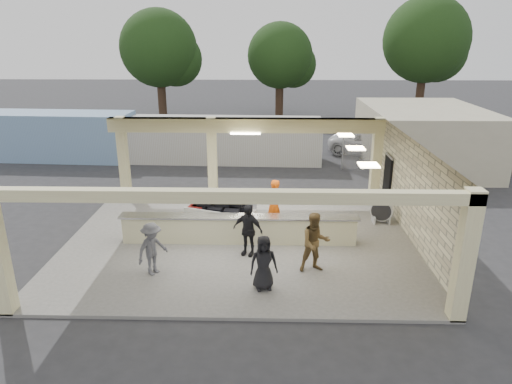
{
  "coord_description": "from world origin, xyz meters",
  "views": [
    {
      "loc": [
        0.94,
        -14.91,
        6.95
      ],
      "look_at": [
        0.55,
        1.0,
        1.42
      ],
      "focal_mm": 32.0,
      "sensor_mm": 36.0,
      "label": 1
    }
  ],
  "objects_px": {
    "baggage_counter": "(239,229)",
    "container_blue": "(43,136)",
    "luggage_cart": "(220,208)",
    "container_white": "(220,140)",
    "passenger_a": "(315,243)",
    "passenger_b": "(248,230)",
    "drum_fan": "(382,210)",
    "car_dark": "(367,132)",
    "baggage_handler": "(274,204)",
    "car_white_b": "(453,136)",
    "passenger_c": "(152,249)",
    "car_white_a": "(372,144)",
    "passenger_d": "(264,263)"
  },
  "relations": [
    {
      "from": "passenger_a",
      "to": "car_white_a",
      "type": "relative_size",
      "value": 0.38
    },
    {
      "from": "passenger_a",
      "to": "passenger_b",
      "type": "distance_m",
      "value": 2.31
    },
    {
      "from": "passenger_a",
      "to": "container_white",
      "type": "height_order",
      "value": "container_white"
    },
    {
      "from": "car_white_a",
      "to": "container_blue",
      "type": "height_order",
      "value": "container_blue"
    },
    {
      "from": "passenger_a",
      "to": "luggage_cart",
      "type": "bearing_deg",
      "value": 123.09
    },
    {
      "from": "luggage_cart",
      "to": "baggage_handler",
      "type": "xyz_separation_m",
      "value": [
        1.98,
        -0.09,
        0.2
      ]
    },
    {
      "from": "car_white_b",
      "to": "car_dark",
      "type": "relative_size",
      "value": 1.06
    },
    {
      "from": "baggage_counter",
      "to": "drum_fan",
      "type": "xyz_separation_m",
      "value": [
        5.33,
        1.85,
        0.01
      ]
    },
    {
      "from": "passenger_c",
      "to": "passenger_d",
      "type": "height_order",
      "value": "passenger_c"
    },
    {
      "from": "car_white_b",
      "to": "car_dark",
      "type": "height_order",
      "value": "car_white_b"
    },
    {
      "from": "car_dark",
      "to": "container_white",
      "type": "relative_size",
      "value": 0.37
    },
    {
      "from": "baggage_handler",
      "to": "container_white",
      "type": "height_order",
      "value": "container_white"
    },
    {
      "from": "drum_fan",
      "to": "container_white",
      "type": "xyz_separation_m",
      "value": [
        -7.07,
        9.18,
        0.64
      ]
    },
    {
      "from": "luggage_cart",
      "to": "passenger_d",
      "type": "xyz_separation_m",
      "value": [
        1.64,
        -4.37,
        0.07
      ]
    },
    {
      "from": "luggage_cart",
      "to": "baggage_handler",
      "type": "height_order",
      "value": "baggage_handler"
    },
    {
      "from": "passenger_a",
      "to": "car_white_a",
      "type": "distance_m",
      "value": 15.35
    },
    {
      "from": "passenger_a",
      "to": "container_white",
      "type": "xyz_separation_m",
      "value": [
        -4.14,
        13.0,
        0.2
      ]
    },
    {
      "from": "luggage_cart",
      "to": "car_white_a",
      "type": "height_order",
      "value": "luggage_cart"
    },
    {
      "from": "car_dark",
      "to": "container_blue",
      "type": "relative_size",
      "value": 0.41
    },
    {
      "from": "drum_fan",
      "to": "baggage_counter",
      "type": "bearing_deg",
      "value": -137.55
    },
    {
      "from": "luggage_cart",
      "to": "container_white",
      "type": "height_order",
      "value": "container_white"
    },
    {
      "from": "container_white",
      "to": "container_blue",
      "type": "xyz_separation_m",
      "value": [
        -10.37,
        0.34,
        0.12
      ]
    },
    {
      "from": "baggage_handler",
      "to": "car_white_a",
      "type": "distance_m",
      "value": 12.86
    },
    {
      "from": "drum_fan",
      "to": "car_dark",
      "type": "xyz_separation_m",
      "value": [
        2.38,
        14.34,
        0.11
      ]
    },
    {
      "from": "baggage_handler",
      "to": "car_white_b",
      "type": "relative_size",
      "value": 0.42
    },
    {
      "from": "baggage_handler",
      "to": "container_white",
      "type": "xyz_separation_m",
      "value": [
        -2.94,
        9.79,
        0.2
      ]
    },
    {
      "from": "passenger_b",
      "to": "passenger_c",
      "type": "height_order",
      "value": "passenger_b"
    },
    {
      "from": "car_white_a",
      "to": "container_blue",
      "type": "xyz_separation_m",
      "value": [
        -19.36,
        -1.23,
        0.65
      ]
    },
    {
      "from": "baggage_counter",
      "to": "passenger_b",
      "type": "distance_m",
      "value": 1.06
    },
    {
      "from": "passenger_d",
      "to": "car_dark",
      "type": "xyz_separation_m",
      "value": [
        6.84,
        19.23,
        -0.2
      ]
    },
    {
      "from": "luggage_cart",
      "to": "passenger_b",
      "type": "relative_size",
      "value": 1.54
    },
    {
      "from": "drum_fan",
      "to": "car_dark",
      "type": "height_order",
      "value": "car_dark"
    },
    {
      "from": "passenger_c",
      "to": "car_white_a",
      "type": "relative_size",
      "value": 0.33
    },
    {
      "from": "car_dark",
      "to": "container_white",
      "type": "xyz_separation_m",
      "value": [
        -9.44,
        -5.16,
        0.53
      ]
    },
    {
      "from": "drum_fan",
      "to": "passenger_c",
      "type": "xyz_separation_m",
      "value": [
        -7.78,
        -4.12,
        0.32
      ]
    },
    {
      "from": "drum_fan",
      "to": "container_blue",
      "type": "distance_m",
      "value": 19.88
    },
    {
      "from": "container_white",
      "to": "passenger_c",
      "type": "bearing_deg",
      "value": -91.17
    },
    {
      "from": "passenger_a",
      "to": "container_white",
      "type": "relative_size",
      "value": 0.16
    },
    {
      "from": "luggage_cart",
      "to": "passenger_c",
      "type": "relative_size",
      "value": 1.62
    },
    {
      "from": "drum_fan",
      "to": "passenger_d",
      "type": "xyz_separation_m",
      "value": [
        -4.46,
        -4.89,
        0.3
      ]
    },
    {
      "from": "drum_fan",
      "to": "car_white_b",
      "type": "relative_size",
      "value": 0.21
    },
    {
      "from": "luggage_cart",
      "to": "car_white_b",
      "type": "height_order",
      "value": "luggage_cart"
    },
    {
      "from": "passenger_d",
      "to": "car_white_b",
      "type": "bearing_deg",
      "value": 44.37
    },
    {
      "from": "drum_fan",
      "to": "container_blue",
      "type": "relative_size",
      "value": 0.09
    },
    {
      "from": "luggage_cart",
      "to": "passenger_d",
      "type": "relative_size",
      "value": 1.65
    },
    {
      "from": "car_dark",
      "to": "container_white",
      "type": "distance_m",
      "value": 10.77
    },
    {
      "from": "drum_fan",
      "to": "passenger_d",
      "type": "distance_m",
      "value": 6.63
    },
    {
      "from": "luggage_cart",
      "to": "passenger_b",
      "type": "height_order",
      "value": "passenger_b"
    },
    {
      "from": "baggage_counter",
      "to": "passenger_d",
      "type": "relative_size",
      "value": 5.1
    },
    {
      "from": "baggage_counter",
      "to": "container_blue",
      "type": "xyz_separation_m",
      "value": [
        -12.11,
        11.38,
        0.77
      ]
    }
  ]
}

